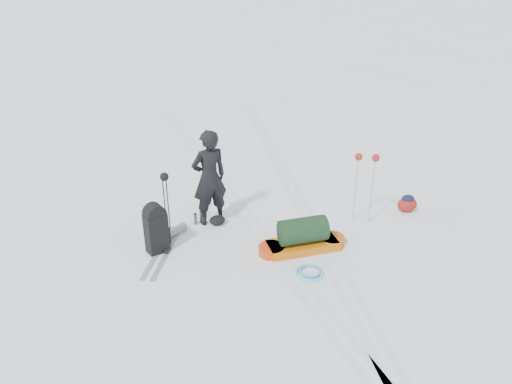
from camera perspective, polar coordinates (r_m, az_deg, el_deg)
ground at (r=9.97m, az=0.49°, el=-4.88°), size 200.00×200.00×0.00m
snow_hill_backdrop at (r=135.14m, az=14.81°, el=-7.96°), size 359.50×192.00×162.45m
ski_tracks at (r=10.86m, az=2.12°, el=-2.07°), size 3.38×17.97×0.01m
skier at (r=10.00m, az=-5.36°, el=1.61°), size 0.82×0.62×2.01m
pulk_sled at (r=9.43m, az=5.34°, el=-5.22°), size 1.72×0.59×0.65m
expedition_rucksack at (r=9.46m, az=-11.08°, el=-4.06°), size 0.90×0.91×0.99m
ski_poles_black at (r=9.58m, az=-10.37°, el=0.83°), size 0.17×0.17×1.36m
ski_poles_silver at (r=10.11m, az=12.51°, el=2.99°), size 0.45×0.30×1.52m
touring_skis_grey at (r=9.59m, az=-10.61°, el=-6.67°), size 1.03×1.77×0.07m
touring_skis_white at (r=10.11m, az=5.62°, el=-4.44°), size 1.41×1.41×0.06m
rope_coil at (r=8.90m, az=6.14°, el=-9.11°), size 0.62×0.62×0.06m
small_daypack at (r=11.23m, az=16.90°, el=-1.26°), size 0.53×0.48×0.38m
thermos_pair at (r=10.41m, az=-6.63°, el=-2.86°), size 0.21×0.20×0.26m
stuff_sack at (r=10.29m, az=-4.45°, el=-3.23°), size 0.36×0.30×0.20m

